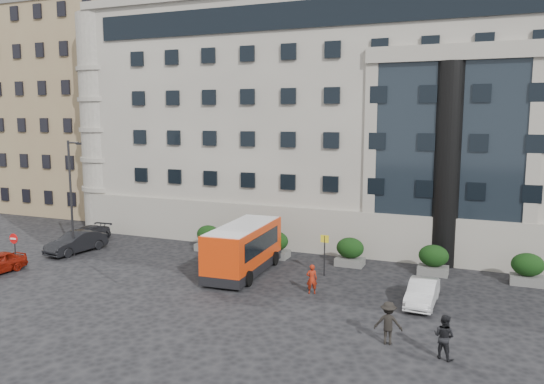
# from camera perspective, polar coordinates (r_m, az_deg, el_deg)

# --- Properties ---
(ground) EXTENTS (120.00, 120.00, 0.00)m
(ground) POSITION_cam_1_polar(r_m,az_deg,el_deg) (30.40, -7.31, -10.35)
(ground) COLOR black
(ground) RESTS_ON ground
(civic_building) EXTENTS (44.00, 24.00, 18.00)m
(civic_building) POSITION_cam_1_polar(r_m,az_deg,el_deg) (47.79, 12.22, 7.23)
(civic_building) COLOR gray
(civic_building) RESTS_ON ground
(entrance_column) EXTENTS (1.80, 1.80, 13.00)m
(entrance_column) POSITION_cam_1_polar(r_m,az_deg,el_deg) (35.57, 18.36, 2.71)
(entrance_column) COLOR black
(entrance_column) RESTS_ON ground
(apartment_near) EXTENTS (14.00, 14.00, 20.00)m
(apartment_near) POSITION_cam_1_polar(r_m,az_deg,el_deg) (59.12, -18.44, 8.11)
(apartment_near) COLOR #8A6F50
(apartment_near) RESTS_ON ground
(apartment_far) EXTENTS (13.00, 13.00, 22.00)m
(apartment_far) POSITION_cam_1_polar(r_m,az_deg,el_deg) (75.38, -11.25, 9.05)
(apartment_far) COLOR brown
(apartment_far) RESTS_ON ground
(hedge_a) EXTENTS (1.80, 1.26, 1.84)m
(hedge_a) POSITION_cam_1_polar(r_m,az_deg,el_deg) (38.59, -6.83, -4.92)
(hedge_a) COLOR #595956
(hedge_a) RESTS_ON ground
(hedge_b) EXTENTS (1.80, 1.26, 1.84)m
(hedge_b) POSITION_cam_1_polar(r_m,az_deg,el_deg) (36.42, 0.38, -5.65)
(hedge_b) COLOR #595956
(hedge_b) RESTS_ON ground
(hedge_c) EXTENTS (1.80, 1.26, 1.84)m
(hedge_c) POSITION_cam_1_polar(r_m,az_deg,el_deg) (34.89, 8.39, -6.35)
(hedge_c) COLOR #595956
(hedge_c) RESTS_ON ground
(hedge_d) EXTENTS (1.80, 1.26, 1.84)m
(hedge_d) POSITION_cam_1_polar(r_m,az_deg,el_deg) (34.09, 16.97, -6.97)
(hedge_d) COLOR #595956
(hedge_d) RESTS_ON ground
(hedge_e) EXTENTS (1.80, 1.26, 1.84)m
(hedge_e) POSITION_cam_1_polar(r_m,az_deg,el_deg) (34.08, 25.78, -7.44)
(hedge_e) COLOR #595956
(hedge_e) RESTS_ON ground
(street_lamp) EXTENTS (1.16, 0.18, 8.00)m
(street_lamp) POSITION_cam_1_polar(r_m,az_deg,el_deg) (38.76, -20.76, -0.16)
(street_lamp) COLOR #262628
(street_lamp) RESTS_ON ground
(bus_stop_sign) EXTENTS (0.50, 0.08, 2.52)m
(bus_stop_sign) POSITION_cam_1_polar(r_m,az_deg,el_deg) (32.29, 5.67, -6.02)
(bus_stop_sign) COLOR #262628
(bus_stop_sign) RESTS_ON ground
(no_entry_sign) EXTENTS (0.64, 0.16, 2.32)m
(no_entry_sign) POSITION_cam_1_polar(r_m,az_deg,el_deg) (37.21, -25.99, -5.04)
(no_entry_sign) COLOR #262628
(no_entry_sign) RESTS_ON ground
(minibus) EXTENTS (3.00, 7.34, 3.02)m
(minibus) POSITION_cam_1_polar(r_m,az_deg,el_deg) (32.76, -3.09, -5.91)
(minibus) COLOR red
(minibus) RESTS_ON ground
(red_truck) EXTENTS (2.91, 5.86, 3.11)m
(red_truck) POSITION_cam_1_polar(r_m,az_deg,el_deg) (54.47, -13.92, -0.56)
(red_truck) COLOR maroon
(red_truck) RESTS_ON ground
(parked_car_b) EXTENTS (2.21, 4.69, 1.49)m
(parked_car_b) POSITION_cam_1_polar(r_m,az_deg,el_deg) (40.26, -20.31, -5.09)
(parked_car_b) COLOR black
(parked_car_b) RESTS_ON ground
(parked_car_c) EXTENTS (1.97, 4.43, 1.26)m
(parked_car_c) POSITION_cam_1_polar(r_m,az_deg,el_deg) (42.84, -19.31, -4.42)
(parked_car_c) COLOR black
(parked_car_c) RESTS_ON ground
(parked_car_d) EXTENTS (2.75, 4.70, 1.23)m
(parked_car_d) POSITION_cam_1_polar(r_m,az_deg,el_deg) (51.34, -15.89, -2.26)
(parked_car_d) COLOR black
(parked_car_d) RESTS_ON ground
(white_taxi) EXTENTS (1.46, 3.90, 1.27)m
(white_taxi) POSITION_cam_1_polar(r_m,az_deg,el_deg) (28.74, 15.86, -10.37)
(white_taxi) COLOR silver
(white_taxi) RESTS_ON ground
(pedestrian_a) EXTENTS (0.71, 0.60, 1.64)m
(pedestrian_a) POSITION_cam_1_polar(r_m,az_deg,el_deg) (29.34, 4.30, -9.31)
(pedestrian_a) COLOR maroon
(pedestrian_a) RESTS_ON ground
(pedestrian_b) EXTENTS (1.08, 0.98, 1.82)m
(pedestrian_b) POSITION_cam_1_polar(r_m,az_deg,el_deg) (22.93, 18.02, -14.57)
(pedestrian_b) COLOR black
(pedestrian_b) RESTS_ON ground
(pedestrian_c) EXTENTS (1.27, 0.82, 1.85)m
(pedestrian_c) POSITION_cam_1_polar(r_m,az_deg,el_deg) (23.66, 12.40, -13.59)
(pedestrian_c) COLOR black
(pedestrian_c) RESTS_ON ground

